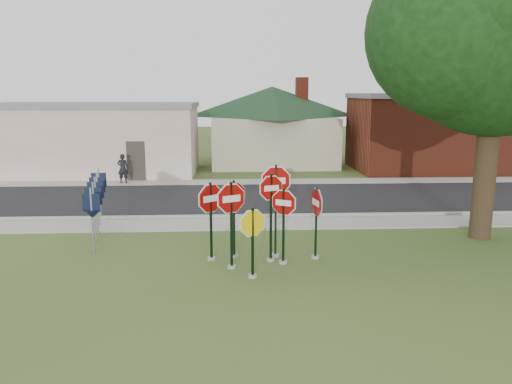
{
  "coord_description": "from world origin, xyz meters",
  "views": [
    {
      "loc": [
        -0.8,
        -12.25,
        4.77
      ],
      "look_at": [
        -0.1,
        2.0,
        1.93
      ],
      "focal_mm": 35.0,
      "sensor_mm": 36.0,
      "label": 1
    }
  ],
  "objects_px": {
    "stop_sign_left": "(231,212)",
    "pedestrian": "(123,168)",
    "oak_tree": "(499,24)",
    "stop_sign_yellow": "(253,236)",
    "stop_sign_center": "(271,206)"
  },
  "relations": [
    {
      "from": "oak_tree",
      "to": "pedestrian",
      "type": "relative_size",
      "value": 6.74
    },
    {
      "from": "stop_sign_left",
      "to": "stop_sign_yellow",
      "type": "bearing_deg",
      "value": -53.49
    },
    {
      "from": "stop_sign_yellow",
      "to": "oak_tree",
      "type": "bearing_deg",
      "value": 23.18
    },
    {
      "from": "stop_sign_left",
      "to": "oak_tree",
      "type": "relative_size",
      "value": 0.24
    },
    {
      "from": "stop_sign_left",
      "to": "pedestrian",
      "type": "bearing_deg",
      "value": 113.39
    },
    {
      "from": "stop_sign_center",
      "to": "stop_sign_yellow",
      "type": "bearing_deg",
      "value": -114.09
    },
    {
      "from": "stop_sign_left",
      "to": "oak_tree",
      "type": "xyz_separation_m",
      "value": [
        8.32,
        2.59,
        5.28
      ]
    },
    {
      "from": "stop_sign_left",
      "to": "pedestrian",
      "type": "distance_m",
      "value": 14.44
    },
    {
      "from": "stop_sign_left",
      "to": "pedestrian",
      "type": "height_order",
      "value": "stop_sign_left"
    },
    {
      "from": "pedestrian",
      "to": "stop_sign_center",
      "type": "bearing_deg",
      "value": 121.1
    },
    {
      "from": "stop_sign_center",
      "to": "stop_sign_left",
      "type": "xyz_separation_m",
      "value": [
        -1.12,
        -0.55,
        -0.03
      ]
    },
    {
      "from": "stop_sign_yellow",
      "to": "oak_tree",
      "type": "distance_m",
      "value": 10.21
    },
    {
      "from": "pedestrian",
      "to": "stop_sign_left",
      "type": "bearing_deg",
      "value": 116.12
    },
    {
      "from": "stop_sign_yellow",
      "to": "pedestrian",
      "type": "bearing_deg",
      "value": 114.17
    },
    {
      "from": "stop_sign_yellow",
      "to": "pedestrian",
      "type": "xyz_separation_m",
      "value": [
        -6.27,
        13.98,
        -0.3
      ]
    }
  ]
}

